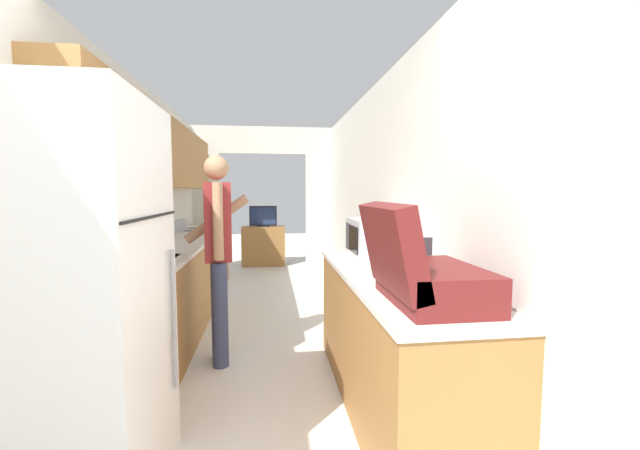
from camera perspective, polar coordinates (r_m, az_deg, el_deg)
The scene contains 14 objects.
wall_left at distance 3.96m, azimuth -25.35°, elevation 5.62°, with size 0.38×7.98×2.50m.
wall_right at distance 3.52m, azimuth 11.01°, elevation 2.10°, with size 0.06×7.98×2.50m.
wall_far_with_doorway at distance 6.75m, azimuth -8.23°, elevation 4.90°, with size 2.74×0.06×2.50m.
counter_left at distance 4.23m, azimuth -20.61°, elevation -8.71°, with size 0.62×4.25×0.88m.
counter_right at distance 2.72m, azimuth 10.22°, elevation -16.17°, with size 0.62×2.09×0.88m.
refrigerator at distance 2.06m, azimuth -33.22°, elevation -10.25°, with size 0.78×0.79×1.82m.
range_oven at distance 5.80m, azimuth -16.86°, elevation -4.91°, with size 0.66×0.79×1.02m.
person at distance 3.30m, azimuth -14.60°, elevation -3.91°, with size 0.55×0.41×1.70m.
suitcase at distance 1.94m, azimuth 14.19°, elevation -6.53°, with size 0.51×0.63×0.48m.
microwave at distance 3.24m, azimuth 8.08°, elevation -1.85°, with size 0.40×0.53×0.31m.
book_stack at distance 2.62m, azimuth 10.42°, elevation -5.84°, with size 0.25×0.28×0.09m.
tv_cabinet at distance 7.62m, azimuth -8.22°, elevation -3.01°, with size 0.81×0.42×0.74m.
television at distance 7.52m, azimuth -8.28°, elevation 1.22°, with size 0.52×0.16×0.40m.
knife at distance 6.23m, azimuth -15.88°, elevation -0.11°, with size 0.06×0.30×0.02m.
Camera 1 is at (0.09, -1.15, 1.42)m, focal length 22.00 mm.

